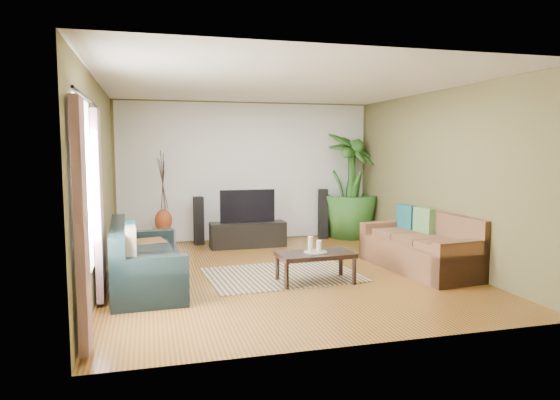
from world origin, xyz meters
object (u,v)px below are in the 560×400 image
object	(u,v)px
pedestal	(164,238)
tv_stand	(248,235)
sofa_left	(146,255)
potted_plant	(350,185)
side_table	(147,259)
sofa_right	(420,242)
television	(247,206)
speaker_right	(323,214)
speaker_left	(199,221)
vase	(164,221)
coffee_table	(315,267)

from	to	relation	value
pedestal	tv_stand	bearing A→B (deg)	-13.24
sofa_left	potted_plant	xyz separation A→B (m)	(4.00, 2.76, 0.65)
side_table	sofa_right	bearing A→B (deg)	-8.51
tv_stand	pedestal	world-z (taller)	tv_stand
side_table	tv_stand	bearing A→B (deg)	44.56
television	pedestal	bearing A→B (deg)	167.49
television	speaker_right	size ratio (longest dim) A/B	1.01
pedestal	side_table	world-z (taller)	side_table
speaker_left	vase	world-z (taller)	speaker_left
tv_stand	speaker_right	world-z (taller)	speaker_right
coffee_table	television	bearing A→B (deg)	95.84
sofa_right	speaker_right	bearing A→B (deg)	-175.92
tv_stand	speaker_right	distance (m)	1.72
speaker_left	vase	bearing A→B (deg)	-177.82
sofa_left	speaker_right	bearing A→B (deg)	-53.52
coffee_table	side_table	size ratio (longest dim) A/B	1.94
television	speaker_left	world-z (taller)	television
sofa_right	potted_plant	world-z (taller)	potted_plant
coffee_table	pedestal	size ratio (longest dim) A/B	2.99
speaker_right	vase	distance (m)	3.12
coffee_table	sofa_right	bearing A→B (deg)	6.02
speaker_left	side_table	world-z (taller)	speaker_left
speaker_right	side_table	xyz separation A→B (m)	(-3.41, -2.24, -0.24)
side_table	potted_plant	bearing A→B (deg)	29.24
sofa_left	television	distance (m)	2.93
speaker_right	sofa_right	bearing A→B (deg)	-67.25
speaker_right	television	bearing A→B (deg)	-152.00
sofa_left	vase	world-z (taller)	sofa_left
sofa_right	pedestal	distance (m)	4.54
tv_stand	potted_plant	distance (m)	2.41
coffee_table	vase	bearing A→B (deg)	119.64
speaker_left	vase	xyz separation A→B (m)	(-0.65, -0.13, 0.04)
speaker_left	potted_plant	size ratio (longest dim) A/B	0.42
potted_plant	tv_stand	bearing A→B (deg)	-167.75
pedestal	side_table	distance (m)	2.13
potted_plant	side_table	size ratio (longest dim) A/B	4.11
tv_stand	television	bearing A→B (deg)	90.50
tv_stand	television	xyz separation A→B (m)	(-0.00, 0.02, 0.53)
sofa_right	speaker_right	distance (m)	2.87
coffee_table	speaker_left	size ratio (longest dim) A/B	1.12
television	tv_stand	bearing A→B (deg)	-90.00
tv_stand	speaker_left	world-z (taller)	speaker_left
speaker_left	pedestal	world-z (taller)	speaker_left
speaker_left	speaker_right	xyz separation A→B (m)	(2.47, 0.00, 0.05)
speaker_left	potted_plant	distance (m)	3.12
sofa_left	speaker_right	distance (m)	4.39
vase	side_table	distance (m)	2.14
coffee_table	speaker_right	size ratio (longest dim) A/B	1.02
television	vase	distance (m)	1.55
speaker_right	vase	xyz separation A→B (m)	(-3.12, -0.13, -0.00)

